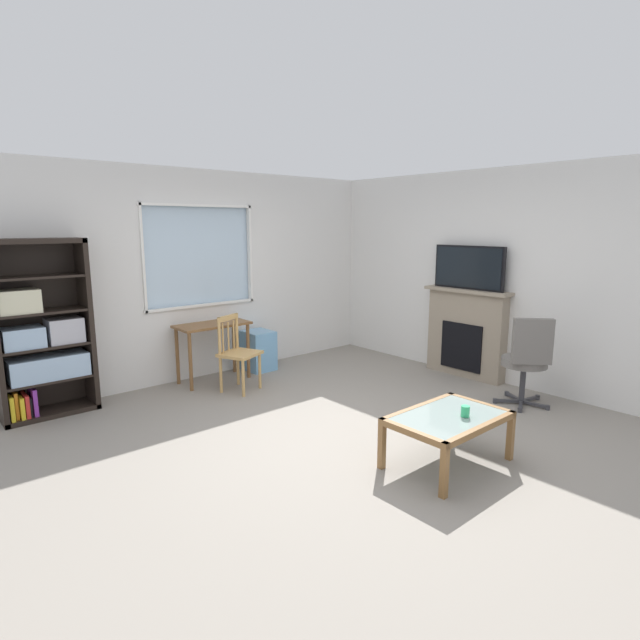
# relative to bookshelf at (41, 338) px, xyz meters

# --- Properties ---
(ground) EXTENTS (6.14, 6.07, 0.02)m
(ground) POSITION_rel_bookshelf_xyz_m (2.00, -2.30, -0.83)
(ground) COLOR gray
(wall_back_with_window) EXTENTS (5.14, 0.15, 2.63)m
(wall_back_with_window) POSITION_rel_bookshelf_xyz_m (2.02, 0.24, 0.46)
(wall_back_with_window) COLOR silver
(wall_back_with_window) RESTS_ON ground
(wall_right) EXTENTS (0.12, 5.27, 2.63)m
(wall_right) POSITION_rel_bookshelf_xyz_m (4.64, -2.30, 0.50)
(wall_right) COLOR silver
(wall_right) RESTS_ON ground
(bookshelf) EXTENTS (0.90, 0.38, 1.82)m
(bookshelf) POSITION_rel_bookshelf_xyz_m (0.00, 0.00, 0.00)
(bookshelf) COLOR black
(bookshelf) RESTS_ON ground
(desk_under_window) EXTENTS (0.91, 0.45, 0.74)m
(desk_under_window) POSITION_rel_bookshelf_xyz_m (1.89, -0.11, -0.21)
(desk_under_window) COLOR brown
(desk_under_window) RESTS_ON ground
(wooden_chair) EXTENTS (0.54, 0.53, 0.90)m
(wooden_chair) POSITION_rel_bookshelf_xyz_m (1.92, -0.63, -0.35)
(wooden_chair) COLOR tan
(wooden_chair) RESTS_ON ground
(plastic_drawer_unit) EXTENTS (0.35, 0.40, 0.54)m
(plastic_drawer_unit) POSITION_rel_bookshelf_xyz_m (2.60, -0.06, -0.55)
(plastic_drawer_unit) COLOR #72ADDB
(plastic_drawer_unit) RESTS_ON ground
(fireplace) EXTENTS (0.26, 1.16, 1.14)m
(fireplace) POSITION_rel_bookshelf_xyz_m (4.48, -2.06, -0.24)
(fireplace) COLOR gray
(fireplace) RESTS_ON ground
(tv) EXTENTS (0.06, 0.98, 0.55)m
(tv) POSITION_rel_bookshelf_xyz_m (4.46, -2.06, 0.60)
(tv) COLOR black
(tv) RESTS_ON fireplace
(office_chair) EXTENTS (0.63, 0.59, 1.00)m
(office_chair) POSITION_rel_bookshelf_xyz_m (3.96, -3.15, -0.26)
(office_chair) COLOR slate
(office_chair) RESTS_ON ground
(coffee_table) EXTENTS (0.98, 0.65, 0.43)m
(coffee_table) POSITION_rel_bookshelf_xyz_m (2.21, -3.39, -0.45)
(coffee_table) COLOR #8C9E99
(coffee_table) RESTS_ON ground
(sippy_cup) EXTENTS (0.07, 0.07, 0.09)m
(sippy_cup) POSITION_rel_bookshelf_xyz_m (2.28, -3.50, -0.35)
(sippy_cup) COLOR #33B770
(sippy_cup) RESTS_ON coffee_table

